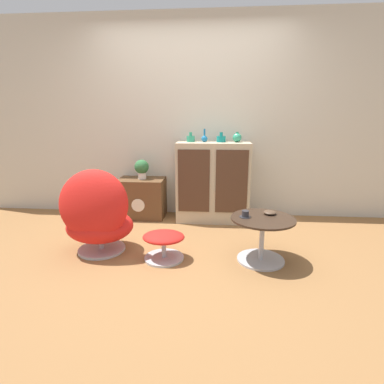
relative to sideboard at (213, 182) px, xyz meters
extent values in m
plane|color=olive|center=(-0.29, -1.18, -0.51)|extent=(12.00, 12.00, 0.00)
cube|color=beige|center=(-0.29, 0.27, 0.79)|extent=(6.40, 0.06, 2.60)
cube|color=tan|center=(0.00, 0.00, 0.00)|extent=(0.92, 0.47, 1.02)
cube|color=#472D1E|center=(-0.23, -0.24, 0.05)|extent=(0.39, 0.01, 0.77)
cube|color=#472D1E|center=(0.23, -0.24, 0.05)|extent=(0.39, 0.01, 0.77)
cube|color=brown|center=(-0.95, 0.03, -0.25)|extent=(0.61, 0.42, 0.52)
cylinder|color=beige|center=(-0.95, -0.19, -0.29)|extent=(0.17, 0.01, 0.17)
cylinder|color=#B7B7BC|center=(-1.11, -1.07, -0.50)|extent=(0.47, 0.47, 0.02)
cylinder|color=#B7B7BC|center=(-1.11, -1.07, -0.44)|extent=(0.06, 0.06, 0.08)
ellipsoid|color=red|center=(-1.11, -1.07, -0.25)|extent=(0.68, 0.58, 0.31)
ellipsoid|color=red|center=(-1.10, -1.19, 0.01)|extent=(0.68, 0.43, 0.70)
cylinder|color=#B7B7BC|center=(-0.44, -1.20, -0.50)|extent=(0.38, 0.38, 0.02)
cylinder|color=#B7B7BC|center=(-0.44, -1.20, -0.41)|extent=(0.04, 0.04, 0.16)
ellipsoid|color=red|center=(-0.44, -1.20, -0.28)|extent=(0.40, 0.34, 0.09)
cylinder|color=#B7B7BC|center=(0.48, -1.16, -0.50)|extent=(0.44, 0.44, 0.02)
cylinder|color=#B7B7BC|center=(0.48, -1.16, -0.29)|extent=(0.04, 0.04, 0.39)
cylinder|color=#332319|center=(0.48, -1.16, -0.09)|extent=(0.59, 0.59, 0.02)
cylinder|color=#2D8E6B|center=(-0.29, 0.00, 0.54)|extent=(0.10, 0.10, 0.07)
cylinder|color=#2D8E6B|center=(-0.29, 0.00, 0.60)|extent=(0.04, 0.04, 0.05)
ellipsoid|color=#196699|center=(-0.11, 0.00, 0.55)|extent=(0.08, 0.08, 0.08)
cylinder|color=#196699|center=(-0.11, 0.00, 0.62)|extent=(0.02, 0.02, 0.09)
cylinder|color=#147A75|center=(0.09, 0.00, 0.54)|extent=(0.12, 0.12, 0.08)
cylinder|color=#147A75|center=(0.09, 0.00, 0.61)|extent=(0.04, 0.04, 0.05)
ellipsoid|color=#2D8E6B|center=(0.29, 0.00, 0.56)|extent=(0.11, 0.11, 0.11)
cylinder|color=#2D8E6B|center=(0.29, 0.00, 0.62)|extent=(0.03, 0.03, 0.02)
cylinder|color=silver|center=(-0.94, 0.03, 0.06)|extent=(0.11, 0.11, 0.08)
sphere|color=#2D6638|center=(-0.94, 0.03, 0.18)|extent=(0.19, 0.19, 0.19)
cylinder|color=#2D2D33|center=(0.32, -1.16, -0.08)|extent=(0.11, 0.11, 0.01)
cylinder|color=#2D2D33|center=(0.32, -1.16, -0.05)|extent=(0.07, 0.07, 0.06)
ellipsoid|color=#4C3828|center=(0.56, -1.05, -0.06)|extent=(0.12, 0.12, 0.04)
camera|label=1|loc=(0.05, -3.80, 0.81)|focal=28.00mm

